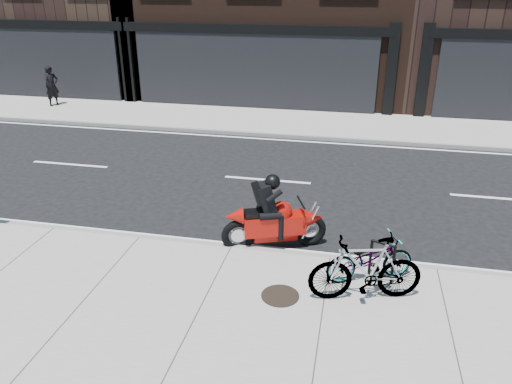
% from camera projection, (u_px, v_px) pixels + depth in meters
% --- Properties ---
extents(ground, '(120.00, 120.00, 0.00)m').
position_uv_depth(ground, '(252.00, 211.00, 11.96)').
color(ground, black).
rests_on(ground, ground).
extents(sidewalk_near, '(60.00, 6.00, 0.13)m').
position_uv_depth(sidewalk_near, '(181.00, 349.00, 7.45)').
color(sidewalk_near, gray).
rests_on(sidewalk_near, ground).
extents(sidewalk_far, '(60.00, 3.50, 0.13)m').
position_uv_depth(sidewalk_far, '(295.00, 122.00, 18.89)').
color(sidewalk_far, gray).
rests_on(sidewalk_far, ground).
extents(bike_rack, '(0.44, 0.20, 0.79)m').
position_uv_depth(bike_rack, '(382.00, 258.00, 8.84)').
color(bike_rack, black).
rests_on(bike_rack, sidewalk_near).
extents(bicycle_front, '(1.72, 1.17, 0.85)m').
position_uv_depth(bicycle_front, '(370.00, 259.00, 8.90)').
color(bicycle_front, gray).
rests_on(bicycle_front, sidewalk_near).
extents(bicycle_rear, '(2.00, 1.01, 1.16)m').
position_uv_depth(bicycle_rear, '(366.00, 269.00, 8.31)').
color(bicycle_rear, gray).
rests_on(bicycle_rear, sidewalk_near).
extents(motorcycle, '(2.10, 1.04, 1.64)m').
position_uv_depth(motorcycle, '(279.00, 218.00, 10.13)').
color(motorcycle, black).
rests_on(motorcycle, ground).
extents(pedestrian, '(0.62, 0.71, 1.63)m').
position_uv_depth(pedestrian, '(52.00, 86.00, 20.76)').
color(pedestrian, black).
rests_on(pedestrian, sidewalk_far).
extents(manhole_cover, '(0.66, 0.66, 0.02)m').
position_uv_depth(manhole_cover, '(280.00, 296.00, 8.58)').
color(manhole_cover, black).
rests_on(manhole_cover, sidewalk_near).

